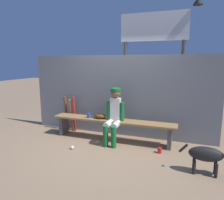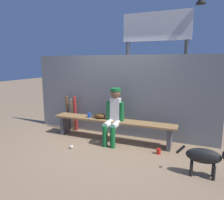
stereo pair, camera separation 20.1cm
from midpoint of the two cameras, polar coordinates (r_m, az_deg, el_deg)
The scene contains 13 objects.
ground_plane at distance 4.89m, azimuth 1.20°, elevation -10.92°, with size 30.00×30.00×0.00m, color #937556.
chainlink_fence at distance 5.03m, azimuth 3.03°, elevation 1.10°, with size 4.56×0.03×1.93m, color slate.
dugout_bench at distance 4.76m, azimuth 1.22°, elevation -6.56°, with size 2.85×0.36×0.49m.
player_seated at distance 4.56m, azimuth 1.68°, elevation -3.72°, with size 0.41×0.55×1.21m.
baseball_glove at distance 4.83m, azimuth -2.04°, elevation -4.32°, with size 0.28×0.20×0.12m, color #593819.
bat_aluminum_red at distance 5.47m, azimuth -8.87°, elevation -3.70°, with size 0.06×0.06×0.91m, color #B22323.
bat_wood_tan at distance 5.56m, azimuth -9.62°, elevation -3.94°, with size 0.06×0.06×0.83m, color tan.
bat_wood_dark at distance 5.62m, azimuth -10.87°, elevation -3.44°, with size 0.06×0.06×0.90m, color brown.
baseball at distance 4.51m, azimuth -9.69°, elevation -12.48°, with size 0.07×0.07×0.07m, color white.
cup_on_ground at distance 4.32m, azimuth 13.92°, elevation -13.43°, with size 0.08×0.08×0.11m, color red.
cup_on_bench at distance 4.92m, azimuth -5.07°, elevation -4.15°, with size 0.08×0.08×0.11m, color #1E47AD.
scoreboard at distance 5.91m, azimuth 13.49°, elevation 15.13°, with size 2.07×0.27×3.31m.
dog at distance 3.68m, azimuth 26.04°, elevation -13.75°, with size 0.84×0.20×0.49m.
Camera 2 is at (1.74, -4.22, 1.78)m, focal length 33.53 mm.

